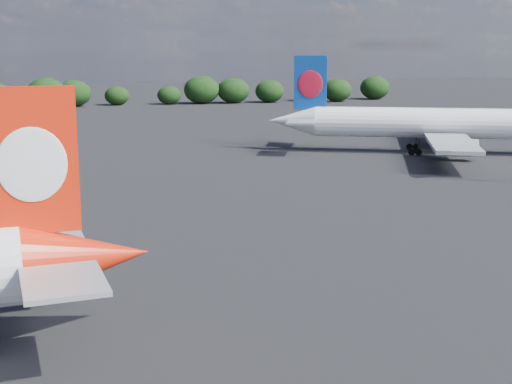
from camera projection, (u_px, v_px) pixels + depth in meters
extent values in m
plane|color=black|center=(27.00, 187.00, 89.47)|extent=(500.00, 500.00, 0.00)
cone|color=red|center=(87.00, 258.00, 43.50)|extent=(8.01, 5.36, 4.79)
cube|color=red|center=(32.00, 161.00, 41.26)|extent=(5.29, 0.87, 8.63)
ellipsoid|color=white|center=(32.00, 165.00, 41.04)|extent=(4.03, 0.49, 4.41)
ellipsoid|color=white|center=(31.00, 163.00, 41.56)|extent=(4.03, 0.49, 4.41)
cube|color=#A1A4A9|center=(63.00, 282.00, 37.92)|extent=(4.73, 6.06, 0.29)
cube|color=#A1A4A9|center=(47.00, 233.00, 47.60)|extent=(4.73, 6.06, 0.29)
cylinder|color=white|center=(431.00, 123.00, 116.75)|extent=(36.37, 20.34, 4.97)
cone|color=white|center=(292.00, 121.00, 120.09)|extent=(9.30, 7.84, 4.97)
cube|color=#0D3D92|center=(310.00, 83.00, 118.36)|extent=(5.17, 2.74, 8.94)
ellipsoid|color=red|center=(310.00, 84.00, 118.11)|extent=(3.87, 1.93, 4.57)
ellipsoid|color=red|center=(310.00, 84.00, 118.69)|extent=(3.87, 1.93, 4.57)
cube|color=#A1A4A9|center=(301.00, 122.00, 114.42)|extent=(6.56, 7.29, 0.30)
cube|color=#A1A4A9|center=(307.00, 116.00, 125.01)|extent=(6.56, 7.29, 0.30)
cube|color=#A1A4A9|center=(452.00, 143.00, 104.27)|extent=(14.19, 20.75, 0.55)
cube|color=#A1A4A9|center=(435.00, 124.00, 129.29)|extent=(14.19, 20.75, 0.55)
cylinder|color=#A1A4A9|center=(461.00, 148.00, 109.05)|extent=(5.64, 4.52, 2.68)
cube|color=#A1A4A9|center=(461.00, 143.00, 108.91)|extent=(2.11, 1.19, 1.19)
cylinder|color=#A1A4A9|center=(449.00, 135.00, 124.45)|extent=(5.64, 4.52, 2.68)
cube|color=#A1A4A9|center=(449.00, 131.00, 124.31)|extent=(2.11, 1.19, 1.19)
cylinder|color=black|center=(419.00, 146.00, 114.86)|extent=(0.37, 0.37, 2.48)
cylinder|color=black|center=(418.00, 152.00, 115.05)|extent=(1.18, 0.86, 1.09)
cylinder|color=black|center=(412.00, 152.00, 115.21)|extent=(1.18, 0.86, 1.09)
cylinder|color=black|center=(416.00, 141.00, 120.63)|extent=(0.37, 0.37, 2.48)
cylinder|color=black|center=(416.00, 147.00, 120.82)|extent=(1.18, 0.86, 1.09)
cylinder|color=black|center=(409.00, 147.00, 120.98)|extent=(1.18, 0.86, 1.09)
cube|color=orange|center=(80.00, 92.00, 206.66)|extent=(5.00, 0.30, 3.00)
cylinder|color=gray|center=(80.00, 102.00, 207.21)|extent=(0.30, 0.30, 2.50)
ellipsoid|color=black|center=(47.00, 93.00, 202.41)|extent=(10.96, 9.27, 8.43)
ellipsoid|color=black|center=(74.00, 93.00, 205.51)|extent=(9.91, 8.39, 7.62)
ellipsoid|color=black|center=(117.00, 96.00, 210.51)|extent=(7.28, 6.16, 5.60)
ellipsoid|color=black|center=(169.00, 95.00, 213.26)|extent=(7.16, 6.06, 5.51)
ellipsoid|color=black|center=(202.00, 90.00, 215.57)|extent=(10.91, 9.23, 8.39)
ellipsoid|color=black|center=(233.00, 91.00, 217.52)|extent=(9.98, 8.45, 7.68)
ellipsoid|color=black|center=(270.00, 91.00, 220.15)|extent=(9.04, 7.65, 6.96)
ellipsoid|color=black|center=(315.00, 89.00, 225.72)|extent=(9.85, 8.33, 7.58)
ellipsoid|color=black|center=(337.00, 90.00, 223.84)|extent=(9.28, 7.85, 7.14)
ellipsoid|color=black|center=(375.00, 88.00, 233.11)|extent=(9.81, 8.30, 7.55)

